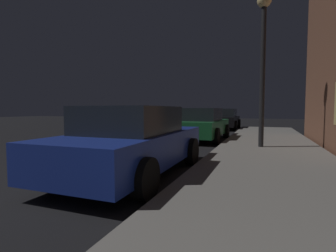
{
  "coord_description": "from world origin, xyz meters",
  "views": [
    {
      "loc": [
        5.39,
        -0.81,
        1.36
      ],
      "look_at": [
        4.15,
        2.45,
        1.13
      ],
      "focal_mm": 26.78,
      "sensor_mm": 36.0,
      "label": 1
    }
  ],
  "objects_px": {
    "car_blue": "(133,141)",
    "car_green": "(202,124)",
    "car_black": "(224,119)",
    "street_lamp": "(263,45)"
  },
  "relations": [
    {
      "from": "car_blue",
      "to": "street_lamp",
      "type": "xyz_separation_m",
      "value": [
        2.5,
        4.1,
        2.73
      ]
    },
    {
      "from": "car_green",
      "to": "car_blue",
      "type": "bearing_deg",
      "value": -89.99
    },
    {
      "from": "car_blue",
      "to": "street_lamp",
      "type": "relative_size",
      "value": 0.87
    },
    {
      "from": "car_blue",
      "to": "street_lamp",
      "type": "height_order",
      "value": "street_lamp"
    },
    {
      "from": "car_black",
      "to": "street_lamp",
      "type": "xyz_separation_m",
      "value": [
        2.5,
        -9.16,
        2.73
      ]
    },
    {
      "from": "car_blue",
      "to": "car_black",
      "type": "xyz_separation_m",
      "value": [
        0.0,
        13.26,
        -0.0
      ]
    },
    {
      "from": "car_blue",
      "to": "street_lamp",
      "type": "bearing_deg",
      "value": 58.65
    },
    {
      "from": "car_blue",
      "to": "car_green",
      "type": "height_order",
      "value": "same"
    },
    {
      "from": "car_black",
      "to": "car_blue",
      "type": "bearing_deg",
      "value": -90.0
    },
    {
      "from": "car_black",
      "to": "street_lamp",
      "type": "distance_m",
      "value": 9.88
    }
  ]
}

